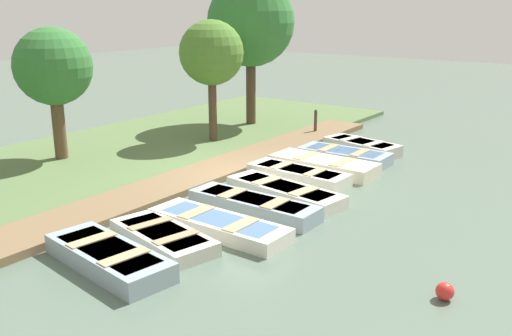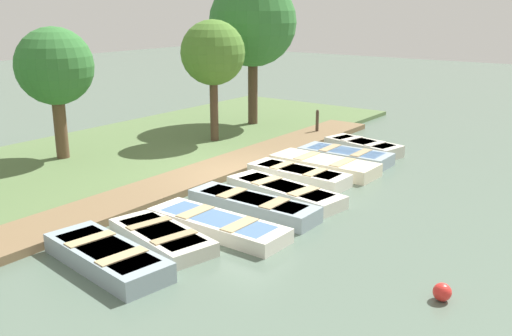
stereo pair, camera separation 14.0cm
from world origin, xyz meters
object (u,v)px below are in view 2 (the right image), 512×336
Objects in this scene: rowboat_0 at (106,257)px; mooring_post_far at (317,123)px; park_tree_right at (253,23)px; buoy at (442,292)px; park_tree_left at (55,68)px; rowboat_1 at (162,237)px; rowboat_6 at (324,165)px; rowboat_4 at (285,192)px; rowboat_5 at (298,175)px; rowboat_8 at (363,147)px; park_tree_center at (213,54)px; rowboat_3 at (253,205)px; rowboat_2 at (217,225)px; rowboat_7 at (345,156)px.

mooring_post_far is (-2.58, 12.41, 0.31)m from rowboat_0.
rowboat_0 is 14.06m from park_tree_right.
park_tree_left is (-12.98, 1.60, 2.89)m from buoy.
rowboat_6 is at bearing 102.57° from rowboat_1.
rowboat_6 is (-0.40, 2.80, 0.03)m from rowboat_4.
rowboat_5 is 1.08× the size of rowboat_8.
mooring_post_far reaches higher than rowboat_1.
park_tree_left is at bearing -119.52° from mooring_post_far.
park_tree_center is at bearing 136.14° from rowboat_1.
rowboat_3 is 0.97× the size of rowboat_4.
rowboat_2 is at bearing 85.67° from rowboat_0.
buoy is at bearing -49.74° from mooring_post_far.
rowboat_4 is at bearing 92.91° from rowboat_0.
rowboat_1 is at bearing 95.60° from rowboat_0.
rowboat_5 is 7.21m from buoy.
rowboat_3 reaches higher than rowboat_4.
park_tree_center is 0.74× the size of park_tree_right.
park_tree_center reaches higher than rowboat_8.
park_tree_left reaches higher than rowboat_3.
park_tree_right reaches higher than buoy.
park_tree_center is (-4.88, 2.00, 3.08)m from rowboat_5.
rowboat_0 is 9.66m from rowboat_7.
mooring_post_far is (-2.61, 1.29, 0.31)m from rowboat_8.
mooring_post_far reaches higher than rowboat_0.
mooring_post_far is at bearing 130.26° from buoy.
rowboat_0 is 1.12× the size of rowboat_8.
rowboat_4 is at bearing 90.06° from rowboat_3.
park_tree_left is (-7.83, 1.53, 2.88)m from rowboat_2.
park_tree_center is (-4.90, -2.15, 3.07)m from rowboat_8.
rowboat_6 reaches higher than rowboat_1.
mooring_post_far is 4.97m from park_tree_center.
rowboat_7 is 5.89m from park_tree_center.
rowboat_4 is 1.19× the size of rowboat_7.
rowboat_2 is at bearing 179.27° from buoy.
rowboat_6 is 10.26× the size of buoy.
park_tree_center reaches higher than rowboat_3.
park_tree_left is 0.97× the size of park_tree_center.
buoy is 15.44m from park_tree_right.
rowboat_1 is at bearing -56.79° from park_tree_center.
rowboat_1 is at bearing -112.61° from rowboat_2.
buoy is at bearing -7.01° from park_tree_left.
rowboat_2 is at bearing -74.32° from rowboat_8.
park_tree_center is at bearing 63.69° from park_tree_left.
park_tree_right is at bearing 138.45° from rowboat_5.
park_tree_right is (-6.11, 8.18, 4.02)m from rowboat_3.
rowboat_3 is 0.77× the size of park_tree_center.
mooring_post_far is (-3.17, 9.76, 0.35)m from rowboat_2.
rowboat_6 is at bearing 95.47° from rowboat_2.
park_tree_right reaches higher than park_tree_left.
rowboat_6 is 5.89m from park_tree_center.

